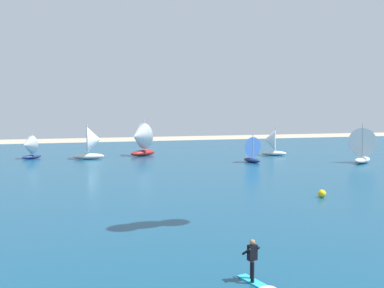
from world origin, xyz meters
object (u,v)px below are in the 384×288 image
Objects in this scene: sailboat_mid_right at (93,143)px; marker_buoy at (322,194)px; sailboat_trailing at (271,142)px; kitesurfer at (255,268)px; sailboat_far_left at (29,147)px; sailboat_near_shore at (364,145)px; sailboat_far_right at (140,139)px; sailboat_leading at (250,149)px.

sailboat_mid_right is 8.10× the size of marker_buoy.
sailboat_trailing is at bearing 69.73° from marker_buoy.
sailboat_far_left reaches higher than kitesurfer.
sailboat_near_shore reaches higher than sailboat_far_left.
kitesurfer is 49.31m from sailboat_far_left.
marker_buoy is (22.65, -34.45, -1.34)m from sailboat_far_left.
marker_buoy is at bearing -135.29° from sailboat_near_shore.
sailboat_near_shore is (40.54, -16.74, 0.62)m from sailboat_far_left.
sailboat_trailing is 0.85× the size of sailboat_near_shore.
sailboat_trailing is (33.44, -5.24, 0.29)m from sailboat_far_left.
sailboat_mid_right is 6.92m from sailboat_far_right.
sailboat_far_right is at bearing 14.55° from sailboat_mid_right.
sailboat_far_right reaches higher than sailboat_leading.
sailboat_far_right is (4.44, 47.53, 1.84)m from kitesurfer.
sailboat_near_shore is 25.25m from marker_buoy.
kitesurfer is at bearing -118.07° from sailboat_trailing.
sailboat_trailing is at bearing 121.68° from sailboat_near_shore.
sailboat_far_left is 0.67× the size of sailboat_far_right.
marker_buoy is (-17.89, -17.71, -1.97)m from sailboat_near_shore.
sailboat_near_shore is 8.21× the size of marker_buoy.
marker_buoy is at bearing -77.25° from sailboat_far_right.
sailboat_far_left is at bearing 157.56° from sailboat_near_shore.
sailboat_far_left is 41.25m from marker_buoy.
sailboat_trailing reaches higher than marker_buoy.
kitesurfer is 39.80m from sailboat_leading.
sailboat_mid_right is at bearing 152.91° from sailboat_leading.
sailboat_near_shore is at bearing -32.25° from sailboat_far_right.
sailboat_far_right reaches higher than sailboat_near_shore.
sailboat_near_shore is (29.99, 31.41, 1.66)m from kitesurfer.
sailboat_far_left is 0.99× the size of sailboat_leading.
sailboat_near_shore is at bearing 44.71° from marker_buoy.
kitesurfer is 0.41× the size of sailboat_near_shore.
sailboat_trailing is (25.14, -2.88, -0.30)m from sailboat_mid_right.
sailboat_near_shore is at bearing -22.44° from sailboat_far_left.
sailboat_trailing reaches higher than sailboat_leading.
marker_buoy is (14.35, -32.09, -1.93)m from sailboat_mid_right.
kitesurfer is 45.88m from sailboat_mid_right.
sailboat_trailing is (6.39, 6.72, 0.27)m from sailboat_leading.
sailboat_trailing is 7.01× the size of marker_buoy.
sailboat_near_shore reaches higher than marker_buoy.
sailboat_mid_right is at bearing 155.96° from sailboat_near_shore.
sailboat_trailing is at bearing -14.05° from sailboat_far_right.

